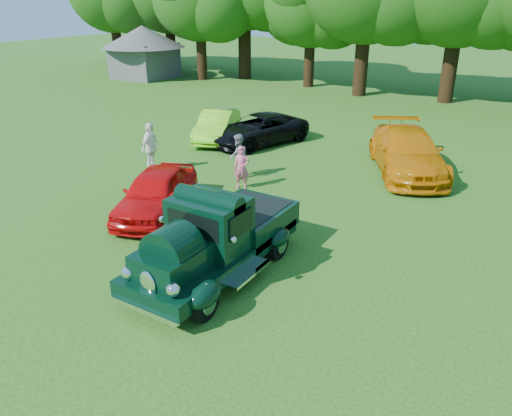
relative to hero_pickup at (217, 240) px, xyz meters
The scene contains 10 objects.
ground 1.02m from the hero_pickup, 132.69° to the left, with size 120.00×120.00×0.00m, color #204D12.
hero_pickup is the anchor object (origin of this frame).
red_convertible 4.01m from the hero_pickup, 152.73° to the left, with size 1.63×4.05×1.38m, color red.
back_car_lime 11.77m from the hero_pickup, 125.77° to the left, with size 1.39×3.98×1.31m, color #6ED21C.
back_car_black 11.15m from the hero_pickup, 116.34° to the left, with size 2.15×4.66×1.30m, color black.
back_car_orange 9.75m from the hero_pickup, 79.72° to the left, with size 2.20×5.42×1.57m, color #CB7007.
spectator_pink 5.60m from the hero_pickup, 117.16° to the left, with size 0.54×0.36×1.48m, color #D5577C.
spectator_grey 6.67m from the hero_pickup, 119.14° to the left, with size 0.78×0.61×1.61m, color gray.
spectator_white 7.84m from the hero_pickup, 143.88° to the left, with size 1.10×0.46×1.87m, color white.
gazebo 30.99m from the hero_pickup, 136.27° to the left, with size 6.40×6.40×3.90m.
Camera 1 is at (6.64, -8.81, 6.19)m, focal length 35.00 mm.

